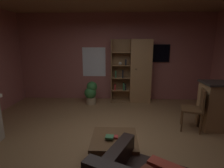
{
  "coord_description": "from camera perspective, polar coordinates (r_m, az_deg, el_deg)",
  "views": [
    {
      "loc": [
        0.13,
        -3.05,
        1.84
      ],
      "look_at": [
        0.0,
        0.4,
        1.05
      ],
      "focal_mm": 28.32,
      "sensor_mm": 36.0,
      "label": 1
    }
  ],
  "objects": [
    {
      "name": "dining_chair",
      "position": [
        4.19,
        25.51,
        -6.65
      ],
      "size": [
        0.53,
        0.53,
        0.92
      ],
      "color": "brown",
      "rests_on": "ground"
    },
    {
      "name": "wall_mounted_tv",
      "position": [
        5.86,
        13.35,
        9.61
      ],
      "size": [
        0.99,
        0.06,
        0.56
      ],
      "color": "black"
    },
    {
      "name": "wall_back",
      "position": [
        5.83,
        0.9,
        8.48
      ],
      "size": [
        6.36,
        0.06,
        2.78
      ],
      "primitive_type": "cube",
      "color": "#9E5B56",
      "rests_on": "ground"
    },
    {
      "name": "table_book_0",
      "position": [
        2.75,
        0.79,
        -16.72
      ],
      "size": [
        0.11,
        0.09,
        0.03
      ],
      "primitive_type": "cube",
      "rotation": [
        0.0,
        0.0,
        -0.11
      ],
      "color": "#B22D2D",
      "rests_on": "coffee_table"
    },
    {
      "name": "window_pane_back",
      "position": [
        5.86,
        -5.82,
        7.1
      ],
      "size": [
        0.75,
        0.01,
        0.94
      ],
      "primitive_type": "cube",
      "color": "white"
    },
    {
      "name": "table_book_1",
      "position": [
        2.69,
        -0.8,
        -16.71
      ],
      "size": [
        0.13,
        0.12,
        0.03
      ],
      "primitive_type": "cube",
      "rotation": [
        0.0,
        0.0,
        -0.13
      ],
      "color": "#387247",
      "rests_on": "coffee_table"
    },
    {
      "name": "potted_floor_plant",
      "position": [
        5.49,
        -6.79,
        -2.69
      ],
      "size": [
        0.39,
        0.39,
        0.71
      ],
      "color": "#9E896B",
      "rests_on": "ground"
    },
    {
      "name": "floor",
      "position": [
        3.57,
        -0.26,
        -18.33
      ],
      "size": [
        6.24,
        5.47,
        0.02
      ],
      "primitive_type": "cube",
      "color": "olive",
      "rests_on": "ground"
    },
    {
      "name": "coffee_table",
      "position": [
        2.8,
        0.77,
        -18.52
      ],
      "size": [
        0.68,
        0.68,
        0.47
      ],
      "color": "brown",
      "rests_on": "ground"
    },
    {
      "name": "bookshelf_cabinet",
      "position": [
        5.64,
        8.27,
        3.96
      ],
      "size": [
        1.25,
        0.41,
        1.97
      ],
      "color": "#997047",
      "rests_on": "ground"
    }
  ]
}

